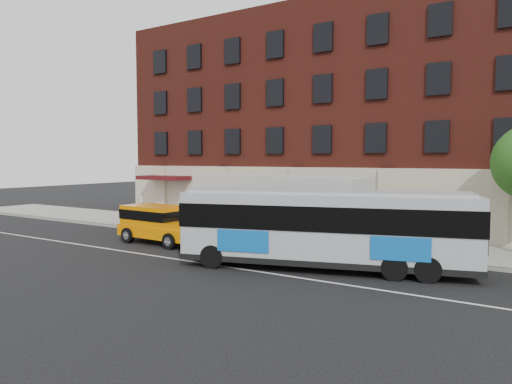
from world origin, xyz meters
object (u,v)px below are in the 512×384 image
Objects in this scene: yellow_suv at (159,222)px; sign_pole at (142,208)px; city_bus at (325,226)px; shipping_container at (274,208)px.

sign_pole is at bearing 146.03° from yellow_suv.
shipping_container is at bearing 137.01° from city_bus.
shipping_container reaches higher than city_bus.
sign_pole is 15.19m from city_bus.
yellow_suv is 0.48× the size of shipping_container.
city_bus is 1.09× the size of shipping_container.
city_bus is (14.72, -3.74, 0.41)m from sign_pole.
shipping_container is at bearing 7.99° from sign_pole.
shipping_container reaches higher than yellow_suv.
yellow_suv is 6.59m from shipping_container.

